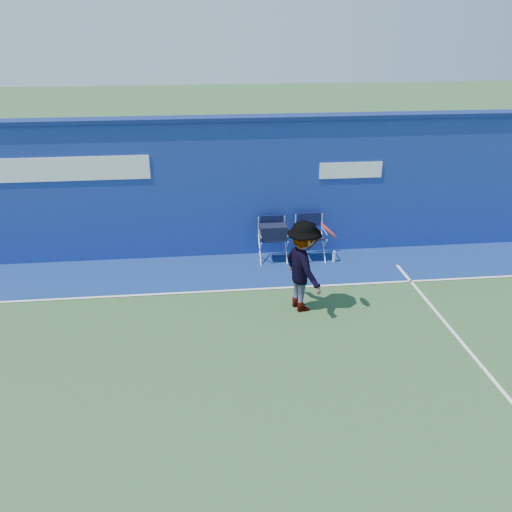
{
  "coord_description": "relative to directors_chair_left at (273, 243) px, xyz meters",
  "views": [
    {
      "loc": [
        0.24,
        -6.35,
        4.96
      ],
      "look_at": [
        1.23,
        2.6,
        1.0
      ],
      "focal_mm": 38.0,
      "sensor_mm": 36.0,
      "label": 1
    }
  ],
  "objects": [
    {
      "name": "court_lines",
      "position": [
        -1.83,
        -3.98,
        -0.39
      ],
      "size": [
        24.0,
        12.0,
        0.01
      ],
      "color": "white",
      "rests_on": "out_of_bounds_strip"
    },
    {
      "name": "water_bottle",
      "position": [
        1.34,
        -0.22,
        -0.28
      ],
      "size": [
        0.07,
        0.07,
        0.25
      ],
      "primitive_type": "cylinder",
      "color": "silver",
      "rests_on": "ground"
    },
    {
      "name": "stadium_wall",
      "position": [
        -1.83,
        0.62,
        1.14
      ],
      "size": [
        24.0,
        0.5,
        3.08
      ],
      "color": "navy",
      "rests_on": "ground"
    },
    {
      "name": "directors_chair_left",
      "position": [
        0.0,
        0.0,
        0.0
      ],
      "size": [
        0.58,
        0.52,
        0.97
      ],
      "color": "silver",
      "rests_on": "ground"
    },
    {
      "name": "out_of_bounds_strip",
      "position": [
        -1.83,
        -0.48,
        -0.4
      ],
      "size": [
        24.0,
        1.8,
        0.01
      ],
      "primitive_type": "cube",
      "color": "navy",
      "rests_on": "ground"
    },
    {
      "name": "ground",
      "position": [
        -1.83,
        -4.58,
        -0.41
      ],
      "size": [
        80.0,
        80.0,
        0.0
      ],
      "primitive_type": "plane",
      "color": "#2F512B",
      "rests_on": "ground"
    },
    {
      "name": "tennis_player",
      "position": [
        0.24,
        -2.21,
        0.45
      ],
      "size": [
        1.02,
        1.24,
        1.72
      ],
      "color": "#EA4738",
      "rests_on": "ground"
    },
    {
      "name": "directors_chair_right",
      "position": [
        0.84,
        -0.01,
        -0.09
      ],
      "size": [
        0.6,
        0.54,
        1.0
      ],
      "color": "silver",
      "rests_on": "ground"
    }
  ]
}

